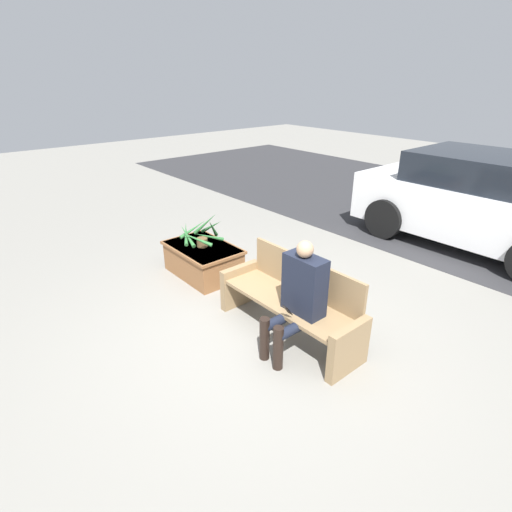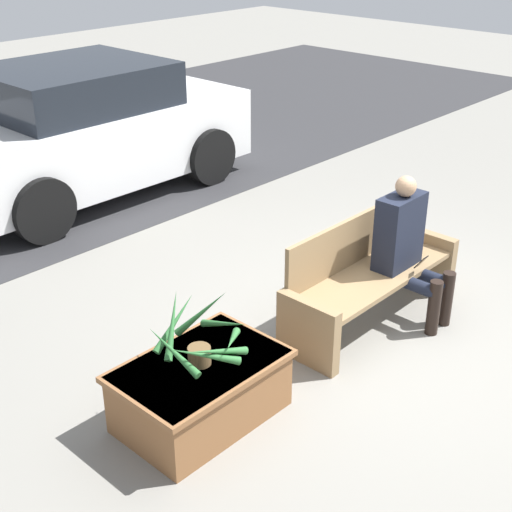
{
  "view_description": "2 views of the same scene",
  "coord_description": "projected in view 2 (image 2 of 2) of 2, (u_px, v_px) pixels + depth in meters",
  "views": [
    {
      "loc": [
        2.81,
        -2.51,
        2.68
      ],
      "look_at": [
        -0.76,
        0.51,
        0.56
      ],
      "focal_mm": 28.0,
      "sensor_mm": 36.0,
      "label": 1
    },
    {
      "loc": [
        -4.29,
        -2.62,
        3.16
      ],
      "look_at": [
        -0.99,
        0.46,
        0.93
      ],
      "focal_mm": 50.0,
      "sensor_mm": 36.0,
      "label": 2
    }
  ],
  "objects": [
    {
      "name": "ground_plane",
      "position": [
        380.0,
        335.0,
        5.81
      ],
      "size": [
        30.0,
        30.0,
        0.0
      ],
      "primitive_type": "plane",
      "color": "gray"
    },
    {
      "name": "road_surface",
      "position": [
        0.0,
        168.0,
        9.52
      ],
      "size": [
        20.0,
        6.0,
        0.01
      ],
      "primitive_type": "cube",
      "color": "#2D2D30",
      "rests_on": "ground_plane"
    },
    {
      "name": "bench",
      "position": [
        367.0,
        276.0,
        5.9
      ],
      "size": [
        1.79,
        0.55,
        0.86
      ],
      "color": "#8C704C",
      "rests_on": "ground_plane"
    },
    {
      "name": "person_seated",
      "position": [
        407.0,
        243.0,
        5.84
      ],
      "size": [
        0.45,
        0.61,
        1.23
      ],
      "color": "black",
      "rests_on": "ground_plane"
    },
    {
      "name": "planter_box",
      "position": [
        201.0,
        389.0,
        4.78
      ],
      "size": [
        1.12,
        0.75,
        0.45
      ],
      "color": "brown",
      "rests_on": "ground_plane"
    },
    {
      "name": "potted_plant",
      "position": [
        200.0,
        339.0,
        4.59
      ],
      "size": [
        0.65,
        0.6,
        0.46
      ],
      "color": "brown",
      "rests_on": "planter_box"
    },
    {
      "name": "parked_car",
      "position": [
        83.0,
        130.0,
        8.42
      ],
      "size": [
        3.83,
        1.98,
        1.54
      ],
      "color": "silver",
      "rests_on": "ground_plane"
    }
  ]
}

